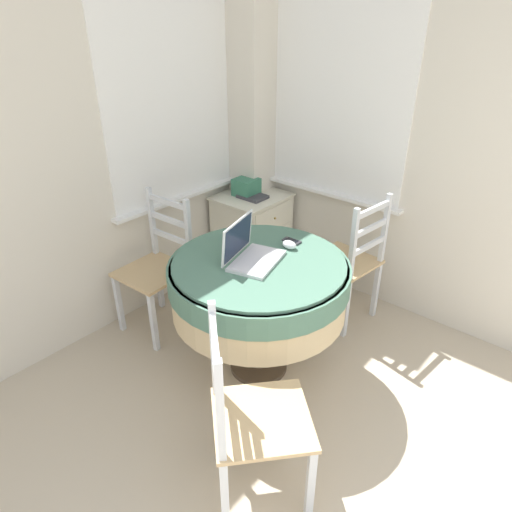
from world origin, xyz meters
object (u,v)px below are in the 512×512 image
Objects in this scene: round_dining_table at (259,284)px; dining_chair_near_back_window at (158,268)px; dining_chair_camera_near at (251,418)px; corner_cabinet at (252,234)px; laptop at (250,253)px; dining_chair_near_right_window at (349,262)px; book_on_cabinet at (253,196)px; cell_phone at (292,241)px; computer_mouse at (289,245)px; storage_box at (246,187)px.

dining_chair_near_back_window is at bearing 96.56° from round_dining_table.
round_dining_table is at bearing 37.98° from dining_chair_camera_near.
dining_chair_camera_near is 1.40× the size of corner_cabinet.
dining_chair_near_back_window is 1.45m from dining_chair_camera_near.
laptop is (-0.03, 0.04, 0.20)m from round_dining_table.
dining_chair_near_right_window is 4.52× the size of book_on_cabinet.
round_dining_table is 0.85m from dining_chair_camera_near.
laptop is 0.57× the size of corner_cabinet.
laptop is 0.94m from dining_chair_near_right_window.
cell_phone reaches higher than book_on_cabinet.
round_dining_table is 0.35m from cell_phone.
laptop reaches higher than computer_mouse.
book_on_cabinet is at bearing 54.97° from cell_phone.
corner_cabinet is 3.23× the size of book_on_cabinet.
dining_chair_near_back_window is (-0.33, 0.85, -0.33)m from computer_mouse.
corner_cabinet is at bearing 42.84° from round_dining_table.
corner_cabinet is (1.57, 1.36, -0.12)m from dining_chair_camera_near.
dining_chair_near_right_window is 1.00× the size of dining_chair_camera_near.
storage_box is 0.10m from book_on_cabinet.
cell_phone is at bearing 165.24° from dining_chair_near_right_window.
storage_box is at bearing 3.82° from dining_chair_near_back_window.
laptop is 3.48× the size of cell_phone.
book_on_cabinet is (-0.03, -0.04, 0.35)m from corner_cabinet.
computer_mouse is at bearing 28.22° from dining_chair_camera_near.
round_dining_table is 2.64× the size of laptop.
corner_cabinet is (0.94, 0.80, -0.48)m from laptop.
laptop is at bearing 122.57° from round_dining_table.
dining_chair_camera_near is 2.08m from corner_cabinet.
book_on_cabinet is (0.88, 0.81, 0.07)m from round_dining_table.
storage_box is (0.65, 0.92, -0.04)m from computer_mouse.
cell_phone is 0.96m from dining_chair_near_back_window.
dining_chair_near_back_window is 1.00× the size of dining_chair_camera_near.
storage_box is at bearing 86.10° from dining_chair_near_right_window.
storage_box reaches higher than round_dining_table.
dining_chair_camera_near reaches higher than book_on_cabinet.
dining_chair_camera_near is (-0.63, -0.56, -0.36)m from laptop.
laptop is 1.19m from book_on_cabinet.
corner_cabinet is at bearing 48.04° from book_on_cabinet.
dining_chair_near_back_window is at bearing 179.21° from book_on_cabinet.
round_dining_table is 1.08× the size of dining_chair_near_back_window.
book_on_cabinet is at bearing -0.79° from dining_chair_near_back_window.
storage_box is at bearing 114.94° from corner_cabinet.
cell_phone is 1.15m from dining_chair_camera_near.
storage_box is at bearing 42.60° from laptop.
cell_phone reaches higher than corner_cabinet.
dining_chair_near_back_window is 1.01m from corner_cabinet.
dining_chair_near_back_window and dining_chair_near_right_window have the same top height.
dining_chair_near_right_window is at bearing -93.90° from storage_box.
round_dining_table is 1.27m from corner_cabinet.
dining_chair_near_right_window is 1.53m from dining_chair_camera_near.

